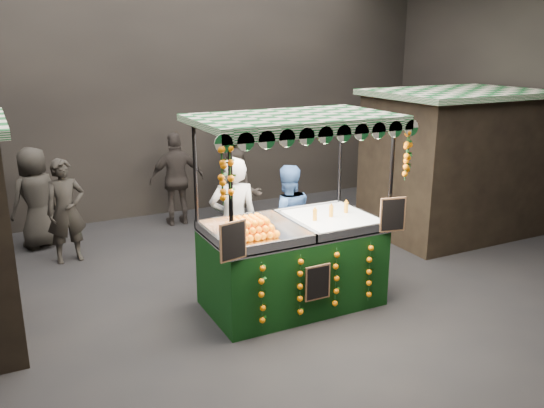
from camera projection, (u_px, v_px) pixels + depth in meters
name	position (u px, v px, depth m)	size (l,w,h in m)	color
ground	(276.00, 311.00, 7.39)	(12.00, 12.00, 0.00)	black
market_hall	(276.00, 44.00, 6.46)	(12.10, 10.10, 5.05)	black
neighbour_stall_right	(453.00, 162.00, 10.22)	(3.00, 2.20, 2.60)	black
juice_stall	(294.00, 249.00, 7.37)	(2.63, 1.54, 2.55)	black
vendor_grey	(234.00, 222.00, 7.99)	(0.78, 0.60, 1.89)	gray
vendor_blue	(287.00, 219.00, 8.46)	(0.93, 0.80, 1.68)	navy
shopper_0	(66.00, 211.00, 8.89)	(0.65, 0.47, 1.68)	black
shopper_1	(238.00, 197.00, 9.63)	(0.98, 0.87, 1.69)	#282320
shopper_2	(177.00, 179.00, 10.74)	(1.07, 0.50, 1.79)	#2E2825
shopper_3	(234.00, 174.00, 11.12)	(1.12, 1.34, 1.81)	#2B2523
shopper_4	(36.00, 198.00, 9.52)	(1.01, 0.87, 1.74)	#292521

